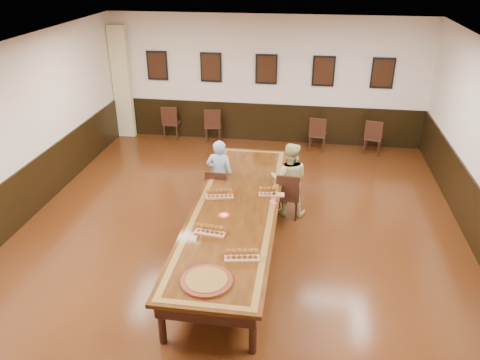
% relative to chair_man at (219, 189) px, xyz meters
% --- Properties ---
extents(floor, '(8.00, 10.00, 0.02)m').
position_rel_chair_man_xyz_m(floor, '(0.51, -1.17, -0.45)').
color(floor, black).
rests_on(floor, ground).
extents(ceiling, '(8.00, 10.00, 0.02)m').
position_rel_chair_man_xyz_m(ceiling, '(0.51, -1.17, 2.77)').
color(ceiling, white).
rests_on(ceiling, floor).
extents(wall_back, '(8.00, 0.02, 3.20)m').
position_rel_chair_man_xyz_m(wall_back, '(0.51, 3.84, 1.16)').
color(wall_back, beige).
rests_on(wall_back, floor).
extents(wall_left, '(0.02, 10.00, 3.20)m').
position_rel_chair_man_xyz_m(wall_left, '(-3.50, -1.17, 1.16)').
color(wall_left, beige).
rests_on(wall_left, floor).
extents(chair_man, '(0.44, 0.48, 0.88)m').
position_rel_chair_man_xyz_m(chair_man, '(0.00, 0.00, 0.00)').
color(chair_man, black).
rests_on(chair_man, floor).
extents(chair_woman, '(0.44, 0.48, 0.91)m').
position_rel_chair_man_xyz_m(chair_woman, '(1.32, -0.03, 0.02)').
color(chair_woman, black).
rests_on(chair_woman, floor).
extents(spare_chair_a, '(0.43, 0.47, 0.90)m').
position_rel_chair_man_xyz_m(spare_chair_a, '(-1.97, 3.66, 0.01)').
color(spare_chair_a, black).
rests_on(spare_chair_a, floor).
extents(spare_chair_b, '(0.48, 0.51, 0.90)m').
position_rel_chair_man_xyz_m(spare_chair_b, '(-0.84, 3.61, 0.01)').
color(spare_chair_b, black).
rests_on(spare_chair_b, floor).
extents(spare_chair_c, '(0.46, 0.50, 0.88)m').
position_rel_chair_man_xyz_m(spare_chair_c, '(1.88, 3.37, -0.00)').
color(spare_chair_c, black).
rests_on(spare_chair_c, floor).
extents(spare_chair_d, '(0.51, 0.54, 0.88)m').
position_rel_chair_man_xyz_m(spare_chair_d, '(3.24, 3.35, 0.00)').
color(spare_chair_d, black).
rests_on(spare_chair_d, floor).
extents(person_man, '(0.54, 0.37, 1.40)m').
position_rel_chair_man_xyz_m(person_man, '(0.01, 0.09, 0.26)').
color(person_man, '#4676B1').
rests_on(person_man, floor).
extents(person_woman, '(0.73, 0.57, 1.43)m').
position_rel_chair_man_xyz_m(person_woman, '(1.33, 0.07, 0.27)').
color(person_woman, '#CAC47E').
rests_on(person_woman, floor).
extents(pink_phone, '(0.14, 0.16, 0.01)m').
position_rel_chair_man_xyz_m(pink_phone, '(1.11, -0.94, 0.32)').
color(pink_phone, '#CA4363').
rests_on(pink_phone, conference_table).
extents(curtain, '(0.45, 0.18, 2.90)m').
position_rel_chair_man_xyz_m(curtain, '(-3.24, 3.65, 1.01)').
color(curtain, '#CABC8B').
rests_on(curtain, floor).
extents(wainscoting, '(8.00, 10.00, 1.00)m').
position_rel_chair_man_xyz_m(wainscoting, '(0.51, -1.17, 0.06)').
color(wainscoting, black).
rests_on(wainscoting, floor).
extents(conference_table, '(1.40, 5.00, 0.76)m').
position_rel_chair_man_xyz_m(conference_table, '(0.51, -1.17, 0.17)').
color(conference_table, black).
rests_on(conference_table, floor).
extents(posters, '(6.14, 0.04, 0.74)m').
position_rel_chair_man_xyz_m(posters, '(0.51, 3.77, 1.46)').
color(posters, black).
rests_on(posters, wall_back).
extents(flight_a, '(0.49, 0.25, 0.18)m').
position_rel_chair_man_xyz_m(flight_a, '(0.19, -0.90, 0.39)').
color(flight_a, '#A16843').
rests_on(flight_a, conference_table).
extents(flight_b, '(0.45, 0.18, 0.17)m').
position_rel_chair_man_xyz_m(flight_b, '(1.04, -0.68, 0.39)').
color(flight_b, '#A16843').
rests_on(flight_b, conference_table).
extents(flight_c, '(0.48, 0.19, 0.17)m').
position_rel_chair_man_xyz_m(flight_c, '(0.26, -2.04, 0.39)').
color(flight_c, '#A16843').
rests_on(flight_c, conference_table).
extents(flight_d, '(0.50, 0.22, 0.18)m').
position_rel_chair_man_xyz_m(flight_d, '(0.83, -2.60, 0.39)').
color(flight_d, '#A16843').
rests_on(flight_d, conference_table).
extents(red_plate_grp, '(0.20, 0.20, 0.03)m').
position_rel_chair_man_xyz_m(red_plate_grp, '(0.38, -1.49, 0.32)').
color(red_plate_grp, red).
rests_on(red_plate_grp, conference_table).
extents(carved_platter, '(0.80, 0.80, 0.05)m').
position_rel_chair_man_xyz_m(carved_platter, '(0.45, -3.15, 0.34)').
color(carved_platter, '#501A10').
rests_on(carved_platter, conference_table).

